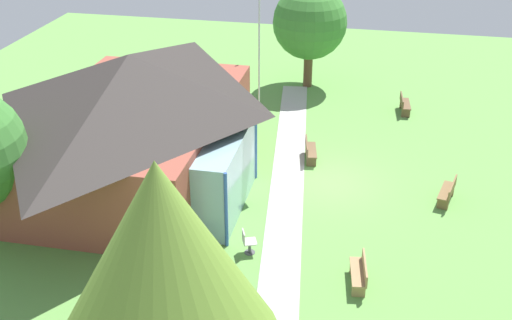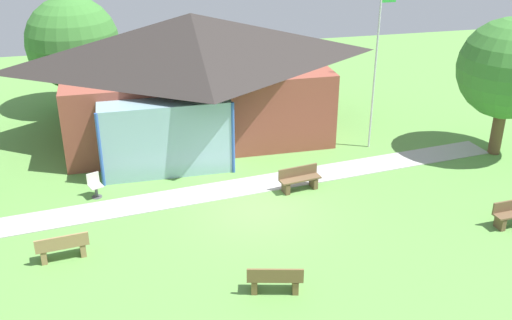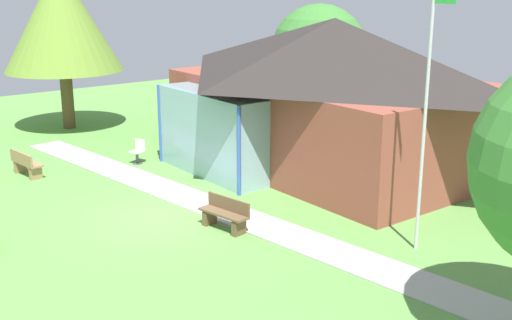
# 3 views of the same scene
# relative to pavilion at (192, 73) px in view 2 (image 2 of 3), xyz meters

# --- Properties ---
(ground_plane) EXTENTS (44.00, 44.00, 0.00)m
(ground_plane) POSITION_rel_pavilion_xyz_m (1.09, -7.28, -2.65)
(ground_plane) COLOR #609947
(pavilion) EXTENTS (11.64, 8.60, 5.11)m
(pavilion) POSITION_rel_pavilion_xyz_m (0.00, 0.00, 0.00)
(pavilion) COLOR brown
(pavilion) RESTS_ON ground_plane
(footpath) EXTENTS (20.34, 3.72, 0.03)m
(footpath) POSITION_rel_pavilion_xyz_m (1.09, -5.74, -2.63)
(footpath) COLOR #ADADA8
(footpath) RESTS_ON ground_plane
(flagpole) EXTENTS (0.64, 0.08, 6.43)m
(flagpole) POSITION_rel_pavilion_xyz_m (6.81, -3.41, 0.87)
(flagpole) COLOR silver
(flagpole) RESTS_ON ground_plane
(bench_rear_near_path) EXTENTS (1.55, 0.69, 0.84)m
(bench_rear_near_path) POSITION_rel_pavilion_xyz_m (2.85, -6.38, -2.25)
(bench_rear_near_path) COLOR brown
(bench_rear_near_path) RESTS_ON ground_plane
(bench_mid_left) EXTENTS (1.54, 0.63, 0.84)m
(bench_mid_left) POSITION_rel_pavilion_xyz_m (-5.10, -8.95, -2.25)
(bench_mid_left) COLOR #9E7A51
(bench_mid_left) RESTS_ON ground_plane
(bench_front_center) EXTENTS (1.56, 0.78, 0.84)m
(bench_front_center) POSITION_rel_pavilion_xyz_m (0.49, -11.89, -2.25)
(bench_front_center) COLOR brown
(bench_front_center) RESTS_ON ground_plane
(patio_chair_west) EXTENTS (0.57, 0.57, 0.86)m
(patio_chair_west) POSITION_rel_pavilion_xyz_m (-4.20, -5.25, -2.23)
(patio_chair_west) COLOR beige
(patio_chair_west) RESTS_ON ground_plane
(tree_east_hedge) EXTENTS (3.88, 3.88, 5.46)m
(tree_east_hedge) POSITION_rel_pavilion_xyz_m (11.46, -5.15, 0.86)
(tree_east_hedge) COLOR brown
(tree_east_hedge) RESTS_ON ground_plane
(tree_behind_pavilion_left) EXTENTS (4.26, 4.26, 5.34)m
(tree_behind_pavilion_left) POSITION_rel_pavilion_xyz_m (-4.95, 4.12, 0.55)
(tree_behind_pavilion_left) COLOR brown
(tree_behind_pavilion_left) RESTS_ON ground_plane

